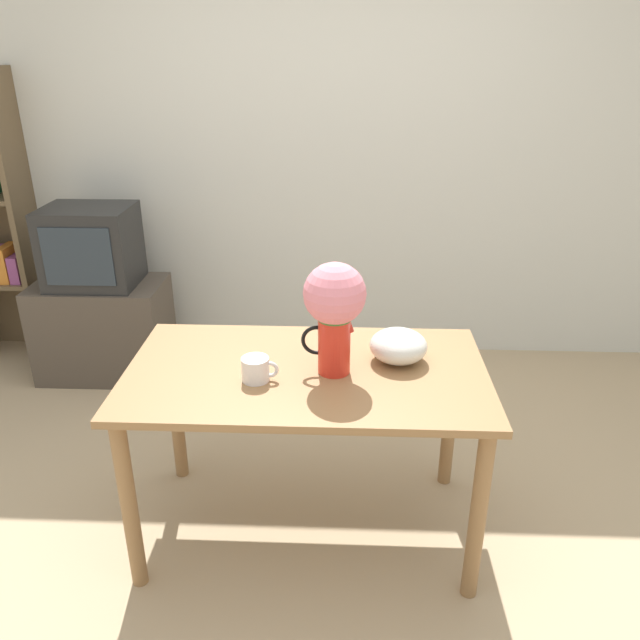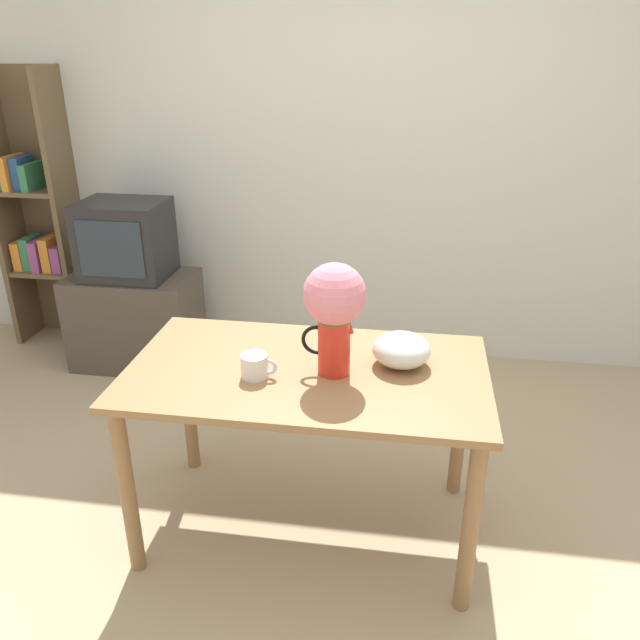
{
  "view_description": "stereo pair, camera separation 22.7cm",
  "coord_description": "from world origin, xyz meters",
  "px_view_note": "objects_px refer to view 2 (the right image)",
  "views": [
    {
      "loc": [
        0.1,
        -2.03,
        1.89
      ],
      "look_at": [
        0.01,
        0.04,
        0.97
      ],
      "focal_mm": 35.0,
      "sensor_mm": 36.0,
      "label": 1
    },
    {
      "loc": [
        0.33,
        -2.01,
        1.89
      ],
      "look_at": [
        0.01,
        0.04,
        0.97
      ],
      "focal_mm": 35.0,
      "sensor_mm": 36.0,
      "label": 2
    }
  ],
  "objects_px": {
    "coffee_mug": "(255,366)",
    "tv_set": "(125,240)",
    "white_bowl": "(401,350)",
    "flower_vase": "(334,306)"
  },
  "relations": [
    {
      "from": "coffee_mug",
      "to": "tv_set",
      "type": "bearing_deg",
      "value": 129.3
    },
    {
      "from": "coffee_mug",
      "to": "white_bowl",
      "type": "relative_size",
      "value": 0.61
    },
    {
      "from": "tv_set",
      "to": "coffee_mug",
      "type": "bearing_deg",
      "value": -50.7
    },
    {
      "from": "white_bowl",
      "to": "tv_set",
      "type": "bearing_deg",
      "value": 143.8
    },
    {
      "from": "flower_vase",
      "to": "tv_set",
      "type": "relative_size",
      "value": 0.86
    },
    {
      "from": "flower_vase",
      "to": "coffee_mug",
      "type": "distance_m",
      "value": 0.37
    },
    {
      "from": "coffee_mug",
      "to": "white_bowl",
      "type": "xyz_separation_m",
      "value": [
        0.53,
        0.18,
        0.02
      ]
    },
    {
      "from": "coffee_mug",
      "to": "white_bowl",
      "type": "bearing_deg",
      "value": 18.51
    },
    {
      "from": "white_bowl",
      "to": "coffee_mug",
      "type": "bearing_deg",
      "value": -161.49
    },
    {
      "from": "tv_set",
      "to": "flower_vase",
      "type": "bearing_deg",
      "value": -42.85
    }
  ]
}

